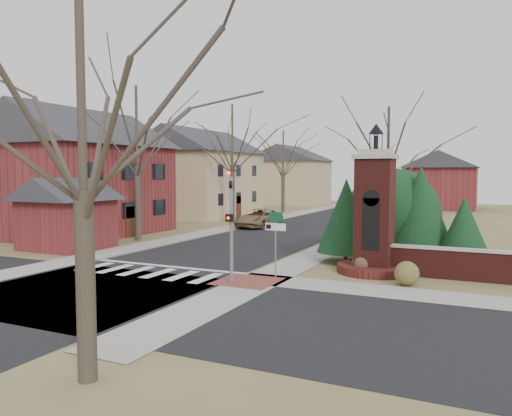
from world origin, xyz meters
The scene contains 30 objects.
ground centered at (0.00, 0.00, 0.00)m, with size 120.00×120.00×0.00m, color brown.
main_street centered at (0.00, 22.00, 0.01)m, with size 8.00×70.00×0.01m, color black.
cross_street centered at (0.00, -3.00, 0.01)m, with size 120.00×8.00×0.01m, color black.
crosswalk_zone centered at (0.00, 0.80, 0.01)m, with size 8.00×2.20×0.02m, color silver.
stop_bar centered at (0.00, 2.30, 0.01)m, with size 8.00×0.35×0.02m, color silver.
sidewalk_right_main centered at (5.20, 22.00, 0.01)m, with size 2.00×60.00×0.02m, color gray.
sidewalk_left centered at (-5.20, 22.00, 0.01)m, with size 2.00×60.00×0.02m, color gray.
curb_apron centered at (4.80, 1.00, 0.01)m, with size 2.40×2.40×0.02m, color brown.
traffic_signal_pole centered at (4.30, 0.57, 2.59)m, with size 0.28×0.41×4.50m.
sign_post centered at (5.59, 1.99, 1.95)m, with size 0.90×0.07×2.75m.
brick_gate_monument centered at (9.00, 4.99, 2.17)m, with size 3.20×3.20×6.47m.
brick_garden_wall centered at (13.50, 5.00, 0.66)m, with size 7.50×0.50×1.30m.
house_brick_left centered at (-13.01, 9.99, 4.66)m, with size 9.80×11.80×9.42m.
house_stucco_left centered at (-13.50, 27.00, 4.59)m, with size 9.80×12.80×9.28m.
garage_left centered at (-8.52, 4.49, 2.24)m, with size 4.80×4.80×4.29m.
house_distant_left centered at (-12.01, 48.00, 4.25)m, with size 10.80×8.80×8.53m.
house_distant_right centered at (7.99, 47.99, 3.65)m, with size 8.80×8.80×7.30m.
evergreen_near centered at (7.20, 7.00, 2.30)m, with size 2.80×2.80×4.10m.
evergreen_mid centered at (10.50, 8.20, 2.60)m, with size 3.40×3.40×4.70m.
evergreen_far centered at (12.50, 7.20, 1.90)m, with size 2.40×2.40×3.30m.
evergreen_mass centered at (9.00, 9.50, 2.40)m, with size 4.80×4.80×4.80m, color black.
bare_tree_0 centered at (-7.00, 9.00, 7.70)m, with size 8.05×8.05×11.15m.
bare_tree_1 centered at (-7.00, 22.00, 8.03)m, with size 8.40×8.40×11.64m.
bare_tree_2 centered at (-7.50, 35.00, 7.03)m, with size 7.35×7.35×10.19m.
bare_tree_3 centered at (7.50, 16.00, 6.69)m, with size 7.00×7.00×9.70m.
bare_tree_4 centered at (6.00, -9.00, 6.35)m, with size 6.65×6.65×9.21m.
pickup_truck centered at (-3.40, 19.62, 0.73)m, with size 2.42×5.25×1.46m, color olive.
distant_car centered at (1.90, 36.58, 0.71)m, with size 1.49×4.28×1.41m, color #303238.
dry_shrub_left centered at (8.60, 4.60, 0.46)m, with size 0.92×0.92×0.92m, color brown.
dry_shrub_right centered at (10.69, 3.00, 0.48)m, with size 0.95×0.95×0.95m, color brown.
Camera 1 is at (13.53, -16.70, 4.34)m, focal length 35.00 mm.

